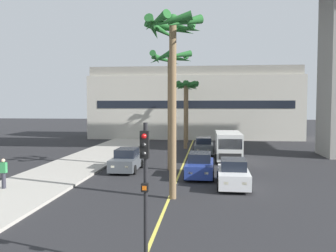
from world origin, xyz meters
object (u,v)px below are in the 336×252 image
Objects in this scene: palm_tree_mid_median at (186,93)px; pedestrian_far_along at (4,173)px; palm_tree_farthest_median at (187,95)px; car_queue_fourth at (233,174)px; car_queue_third at (204,146)px; delivery_van at (228,145)px; palm_tree_far_median at (173,48)px; traffic_light_median_near at (145,176)px; car_queue_front at (127,161)px; palm_tree_near_median at (171,76)px; car_queue_second at (200,166)px.

palm_tree_mid_median is 4.44× the size of pedestrian_far_along.
pedestrian_far_along is (-8.34, -26.31, -4.82)m from palm_tree_farthest_median.
pedestrian_far_along reaches higher than car_queue_fourth.
pedestrian_far_along is at bearing -123.32° from car_queue_third.
delivery_van reaches higher than pedestrian_far_along.
palm_tree_mid_median is 20.64m from palm_tree_far_median.
traffic_light_median_near is 2.59× the size of pedestrian_far_along.
palm_tree_farthest_median reaches higher than car_queue_fourth.
palm_tree_farthest_median is (-2.24, 10.22, 5.10)m from car_queue_third.
delivery_van is 0.73× the size of palm_tree_mid_median.
car_queue_third is (5.31, 9.37, 0.00)m from car_queue_front.
car_queue_front is 0.99× the size of car_queue_fourth.
pedestrian_far_along is at bearing -138.48° from palm_tree_near_median.
palm_tree_farthest_median is at bearing 72.42° from pedestrian_far_along.
car_queue_front is 0.57× the size of palm_tree_mid_median.
palm_tree_near_median is 1.18× the size of palm_tree_mid_median.
delivery_van is 17.52m from pedestrian_far_along.
car_queue_third is 10.79m from palm_tree_near_median.
traffic_light_median_near is 12.74m from pedestrian_far_along.
traffic_light_median_near is at bearing -89.93° from palm_tree_far_median.
car_queue_front is 0.48× the size of palm_tree_near_median.
car_queue_fourth is 8.74m from palm_tree_near_median.
palm_tree_farthest_median reaches higher than car_queue_second.
traffic_light_median_near reaches higher than pedestrian_far_along.
car_queue_fourth is at bearing -80.29° from palm_tree_farthest_median.
delivery_van is (7.38, 5.42, 0.57)m from car_queue_front.
car_queue_second and car_queue_fourth have the same top height.
traffic_light_median_near is (-3.17, -11.05, 1.99)m from car_queue_fourth.
pedestrian_far_along is (-12.42, -2.46, 0.28)m from car_queue_fourth.
palm_tree_far_median is at bearing -88.23° from palm_tree_mid_median.
delivery_van is at bearing 72.74° from car_queue_second.
pedestrian_far_along is (-8.33, -7.37, -5.68)m from palm_tree_near_median.
car_queue_front is 8.54m from pedestrian_far_along.
car_queue_second is 0.79× the size of delivery_van.
palm_tree_far_median is at bearing -136.76° from car_queue_fourth.
palm_tree_near_median is (-0.92, 15.97, 3.96)m from traffic_light_median_near.
car_queue_fourth is at bearing -30.77° from car_queue_front.
palm_tree_far_median reaches higher than palm_tree_farthest_median.
car_queue_second is 6.71m from palm_tree_near_median.
palm_tree_far_median reaches higher than pedestrian_far_along.
car_queue_fourth is 0.78× the size of delivery_van.
palm_tree_near_median is at bearing 96.53° from palm_tree_far_median.
palm_tree_mid_median is (-0.65, 28.63, 3.19)m from traffic_light_median_near.
car_queue_third is 0.78× the size of delivery_van.
palm_tree_mid_median reaches higher than car_queue_front.
traffic_light_median_near is at bearing -95.04° from car_queue_second.
car_queue_fourth is (1.96, -2.65, 0.00)m from car_queue_second.
palm_tree_farthest_median is 4.52× the size of pedestrian_far_along.
car_queue_second is at bearing 77.81° from palm_tree_far_median.
palm_tree_mid_median is (-1.86, 14.93, 5.18)m from car_queue_second.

